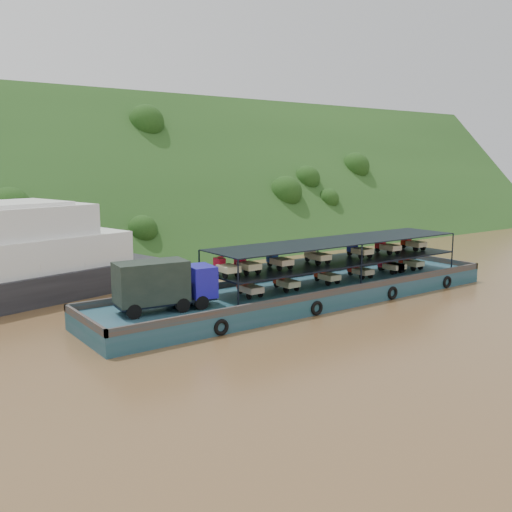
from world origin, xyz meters
TOP-DOWN VIEW (x-y plane):
  - ground at (0.00, 0.00)m, footprint 160.00×160.00m
  - hillside at (0.00, 36.00)m, footprint 140.00×39.60m
  - cargo_barge at (-1.24, -1.27)m, footprint 35.00×7.18m

SIDE VIEW (x-z plane):
  - ground at x=0.00m, z-range 0.00..0.00m
  - hillside at x=0.00m, z-range -19.80..19.80m
  - cargo_barge at x=-1.24m, z-range -1.14..3.40m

